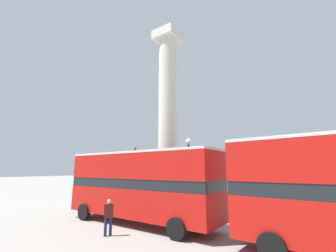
{
  "coord_description": "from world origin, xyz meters",
  "views": [
    {
      "loc": [
        12.01,
        -16.88,
        3.16
      ],
      "look_at": [
        0.0,
        0.0,
        7.18
      ],
      "focal_mm": 24.0,
      "sensor_mm": 36.0,
      "label": 1
    }
  ],
  "objects_px": {
    "street_lamp": "(189,169)",
    "pedestrian_near_lamp": "(109,215)",
    "bus_b": "(139,183)",
    "equestrian_statue": "(135,179)",
    "monument_column": "(168,131)"
  },
  "relations": [
    {
      "from": "bus_b",
      "to": "equestrian_statue",
      "type": "height_order",
      "value": "equestrian_statue"
    },
    {
      "from": "monument_column",
      "to": "equestrian_statue",
      "type": "bearing_deg",
      "value": 148.96
    },
    {
      "from": "equestrian_statue",
      "to": "bus_b",
      "type": "bearing_deg",
      "value": -53.4
    },
    {
      "from": "equestrian_statue",
      "to": "street_lamp",
      "type": "relative_size",
      "value": 1.16
    },
    {
      "from": "bus_b",
      "to": "equestrian_statue",
      "type": "distance_m",
      "value": 17.28
    },
    {
      "from": "equestrian_statue",
      "to": "pedestrian_near_lamp",
      "type": "xyz_separation_m",
      "value": [
        12.61,
        -14.95,
        -0.88
      ]
    },
    {
      "from": "street_lamp",
      "to": "pedestrian_near_lamp",
      "type": "distance_m",
      "value": 6.68
    },
    {
      "from": "street_lamp",
      "to": "pedestrian_near_lamp",
      "type": "height_order",
      "value": "street_lamp"
    },
    {
      "from": "bus_b",
      "to": "equestrian_statue",
      "type": "bearing_deg",
      "value": 135.19
    },
    {
      "from": "street_lamp",
      "to": "pedestrian_near_lamp",
      "type": "relative_size",
      "value": 3.15
    },
    {
      "from": "monument_column",
      "to": "pedestrian_near_lamp",
      "type": "xyz_separation_m",
      "value": [
        2.9,
        -9.1,
        -5.73
      ]
    },
    {
      "from": "equestrian_statue",
      "to": "monument_column",
      "type": "bearing_deg",
      "value": -39.14
    },
    {
      "from": "monument_column",
      "to": "street_lamp",
      "type": "bearing_deg",
      "value": -36.63
    },
    {
      "from": "equestrian_statue",
      "to": "street_lamp",
      "type": "xyz_separation_m",
      "value": [
        13.58,
        -8.72,
        1.34
      ]
    },
    {
      "from": "monument_column",
      "to": "street_lamp",
      "type": "distance_m",
      "value": 5.96
    }
  ]
}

